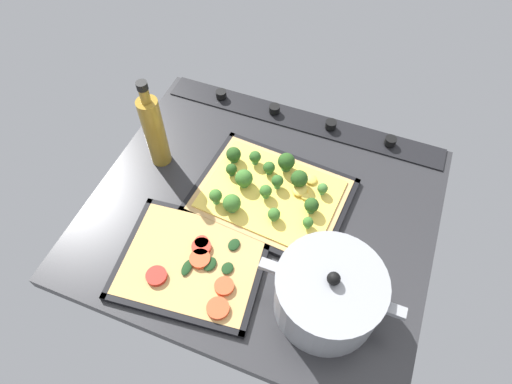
% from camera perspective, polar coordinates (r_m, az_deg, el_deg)
% --- Properties ---
extents(ground_plane, '(0.75, 0.65, 0.03)m').
position_cam_1_polar(ground_plane, '(1.01, 0.65, -2.80)').
color(ground_plane, '#28282B').
extents(stove_control_panel, '(0.72, 0.07, 0.03)m').
position_cam_1_polar(stove_control_panel, '(1.16, 5.86, 9.15)').
color(stove_control_panel, black).
rests_on(stove_control_panel, ground_plane).
extents(baking_tray_front, '(0.36, 0.28, 0.01)m').
position_cam_1_polar(baking_tray_front, '(1.01, 1.90, -0.66)').
color(baking_tray_front, black).
rests_on(baking_tray_front, ground_plane).
extents(broccoli_pizza, '(0.33, 0.26, 0.06)m').
position_cam_1_polar(broccoli_pizza, '(1.00, 1.73, 0.21)').
color(broccoli_pizza, tan).
rests_on(broccoli_pizza, baking_tray_front).
extents(baking_tray_back, '(0.32, 0.27, 0.01)m').
position_cam_1_polar(baking_tray_back, '(0.94, -8.17, -8.94)').
color(baking_tray_back, black).
rests_on(baking_tray_back, ground_plane).
extents(veggie_pizza_back, '(0.29, 0.24, 0.02)m').
position_cam_1_polar(veggie_pizza_back, '(0.93, -7.98, -8.98)').
color(veggie_pizza_back, tan).
rests_on(veggie_pizza_back, baking_tray_back).
extents(cooking_pot, '(0.27, 0.20, 0.14)m').
position_cam_1_polar(cooking_pot, '(0.85, 9.19, -12.70)').
color(cooking_pot, gray).
rests_on(cooking_pot, ground_plane).
extents(oil_bottle, '(0.05, 0.05, 0.24)m').
position_cam_1_polar(oil_bottle, '(1.03, -12.83, 7.64)').
color(oil_bottle, olive).
rests_on(oil_bottle, ground_plane).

